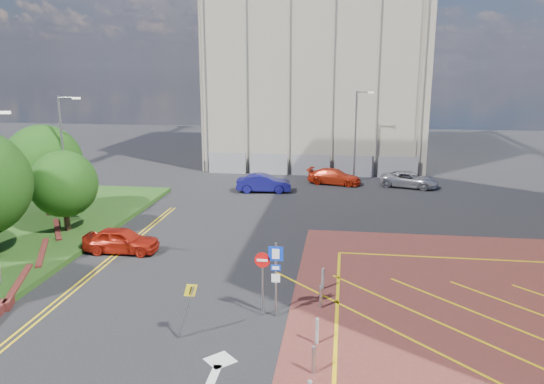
% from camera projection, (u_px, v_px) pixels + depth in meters
% --- Properties ---
extents(ground, '(140.00, 140.00, 0.00)m').
position_uv_depth(ground, '(260.00, 327.00, 21.00)').
color(ground, black).
rests_on(ground, ground).
extents(retaining_wall, '(6.06, 20.33, 0.40)m').
position_uv_depth(retaining_wall, '(15.00, 286.00, 24.45)').
color(retaining_wall, maroon).
rests_on(retaining_wall, ground).
extents(tree_c, '(4.00, 4.00, 4.90)m').
position_uv_depth(tree_c, '(64.00, 184.00, 31.69)').
color(tree_c, '#3D2B1C').
rests_on(tree_c, grass_bed).
extents(tree_d, '(5.00, 5.00, 6.08)m').
position_uv_depth(tree_d, '(44.00, 163.00, 34.82)').
color(tree_d, '#3D2B1C').
rests_on(tree_d, grass_bed).
extents(lamp_left_far, '(1.53, 0.16, 8.00)m').
position_uv_depth(lamp_left_far, '(64.00, 154.00, 33.40)').
color(lamp_left_far, '#9EA0A8').
rests_on(lamp_left_far, grass_bed).
extents(lamp_back, '(1.53, 0.16, 8.00)m').
position_uv_depth(lamp_back, '(356.00, 133.00, 46.42)').
color(lamp_back, '#9EA0A8').
rests_on(lamp_back, ground).
extents(sign_cluster, '(1.17, 0.12, 3.20)m').
position_uv_depth(sign_cluster, '(271.00, 272.00, 21.45)').
color(sign_cluster, '#9EA0A8').
rests_on(sign_cluster, ground).
extents(warning_sign, '(0.82, 0.43, 2.24)m').
position_uv_depth(warning_sign, '(188.00, 304.00, 19.75)').
color(warning_sign, '#9EA0A8').
rests_on(warning_sign, ground).
extents(bollard_row, '(0.14, 11.14, 0.90)m').
position_uv_depth(bollard_row, '(316.00, 341.00, 18.98)').
color(bollard_row, '#9EA0A8').
rests_on(bollard_row, forecourt).
extents(construction_building, '(21.20, 19.20, 22.00)m').
position_uv_depth(construction_building, '(318.00, 57.00, 56.98)').
color(construction_building, gray).
rests_on(construction_building, ground).
extents(construction_fence, '(21.60, 0.06, 2.00)m').
position_uv_depth(construction_fence, '(321.00, 165.00, 49.54)').
color(construction_fence, gray).
rests_on(construction_fence, ground).
extents(car_red_left, '(4.17, 1.76, 1.41)m').
position_uv_depth(car_red_left, '(121.00, 240.00, 29.25)').
color(car_red_left, '#AD1D0E').
rests_on(car_red_left, ground).
extents(car_blue_back, '(4.57, 1.97, 1.46)m').
position_uv_depth(car_blue_back, '(264.00, 183.00, 43.31)').
color(car_blue_back, navy).
rests_on(car_blue_back, ground).
extents(car_red_back, '(4.94, 2.83, 1.35)m').
position_uv_depth(car_red_back, '(334.00, 177.00, 46.17)').
color(car_red_back, red).
rests_on(car_red_back, ground).
extents(car_silver_back, '(5.19, 3.38, 1.33)m').
position_uv_depth(car_silver_back, '(409.00, 180.00, 44.99)').
color(car_silver_back, '#ABABB3').
rests_on(car_silver_back, ground).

